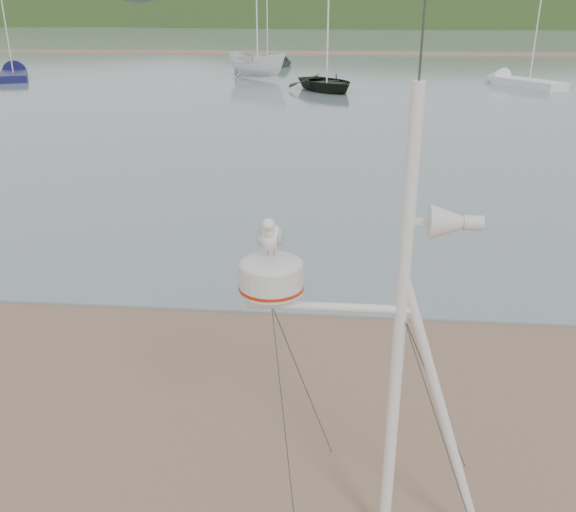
# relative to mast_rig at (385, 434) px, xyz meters

# --- Properties ---
(ground) EXTENTS (560.00, 560.00, 0.00)m
(ground) POSITION_rel_mast_rig_xyz_m (-3.25, 0.65, -1.28)
(ground) COLOR brown
(ground) RESTS_ON ground
(water) EXTENTS (560.00, 256.00, 0.04)m
(water) POSITION_rel_mast_rig_xyz_m (-3.25, 132.65, -1.26)
(water) COLOR slate
(water) RESTS_ON ground
(sandbar) EXTENTS (560.00, 7.00, 0.07)m
(sandbar) POSITION_rel_mast_rig_xyz_m (-3.25, 70.65, -1.20)
(sandbar) COLOR brown
(sandbar) RESTS_ON water
(hill_ridge) EXTENTS (620.00, 180.00, 80.00)m
(hill_ridge) POSITION_rel_mast_rig_xyz_m (15.27, 235.65, -20.97)
(hill_ridge) COLOR #203616
(hill_ridge) RESTS_ON ground
(far_cottages) EXTENTS (294.40, 6.30, 8.00)m
(far_cottages) POSITION_rel_mast_rig_xyz_m (-0.25, 196.65, 2.72)
(far_cottages) COLOR beige
(far_cottages) RESTS_ON ground
(mast_rig) EXTENTS (2.34, 2.50, 5.28)m
(mast_rig) POSITION_rel_mast_rig_xyz_m (0.00, 0.00, 0.00)
(mast_rig) COLOR white
(mast_rig) RESTS_ON ground
(boat_dark) EXTENTS (3.69, 2.85, 5.16)m
(boat_dark) POSITION_rel_mast_rig_xyz_m (-1.67, 34.95, 1.34)
(boat_dark) COLOR black
(boat_dark) RESTS_ON water
(boat_white) EXTENTS (2.79, 2.78, 5.31)m
(boat_white) POSITION_rel_mast_rig_xyz_m (-7.02, 42.06, 1.42)
(boat_white) COLOR white
(boat_white) RESTS_ON water
(sailboat_blue_near) EXTENTS (4.99, 7.52, 7.44)m
(sailboat_blue_near) POSITION_rel_mast_rig_xyz_m (-25.72, 41.65, -0.97)
(sailboat_blue_near) COLOR #131444
(sailboat_blue_near) RESTS_ON ground
(sailboat_dark_mid) EXTENTS (4.29, 6.43, 6.40)m
(sailboat_dark_mid) POSITION_rel_mast_rig_xyz_m (-6.60, 52.07, -0.97)
(sailboat_dark_mid) COLOR black
(sailboat_dark_mid) RESTS_ON ground
(sailboat_white_near) EXTENTS (4.88, 6.68, 6.75)m
(sailboat_white_near) POSITION_rel_mast_rig_xyz_m (10.69, 39.80, -0.97)
(sailboat_white_near) COLOR white
(sailboat_white_near) RESTS_ON ground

